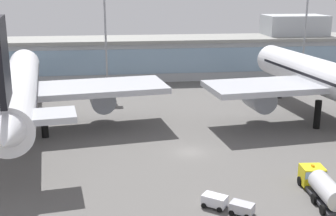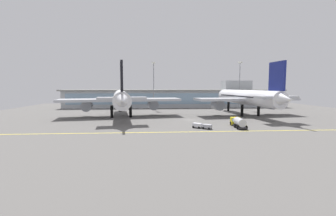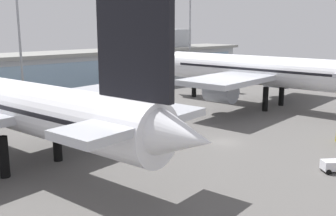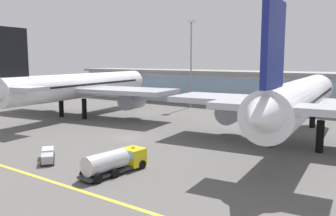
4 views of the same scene
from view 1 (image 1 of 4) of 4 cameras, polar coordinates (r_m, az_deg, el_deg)
The scene contains 8 objects.
ground_plane at distance 63.12m, azimuth 2.97°, elevation -5.79°, with size 180.00×180.00×0.00m, color #5B5956.
terminal_building at distance 113.54m, azimuth -0.58°, elevation 6.84°, with size 128.37×14.00×15.52m.
airliner_near_left at distance 73.16m, azimuth -18.87°, elevation 2.33°, with size 48.53×56.52×19.82m.
airliner_near_right at distance 80.13m, azimuth 20.22°, elevation 3.42°, with size 43.48×54.53×20.20m.
fuel_tanker_truck at distance 52.57m, azimuth 19.39°, elevation -9.49°, with size 3.51×9.20×2.90m.
baggage_tug_near at distance 47.77m, azimuth 7.69°, elevation -12.28°, with size 5.38×4.63×1.40m.
apron_light_mast_west at distance 106.93m, azimuth 17.59°, elevation 11.32°, with size 1.80×1.80×25.13m.
apron_light_mast_centre at distance 98.75m, azimuth -8.22°, elevation 11.43°, with size 1.80×1.80×24.67m.
Camera 1 is at (-10.37, -57.83, 23.06)m, focal length 46.75 mm.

